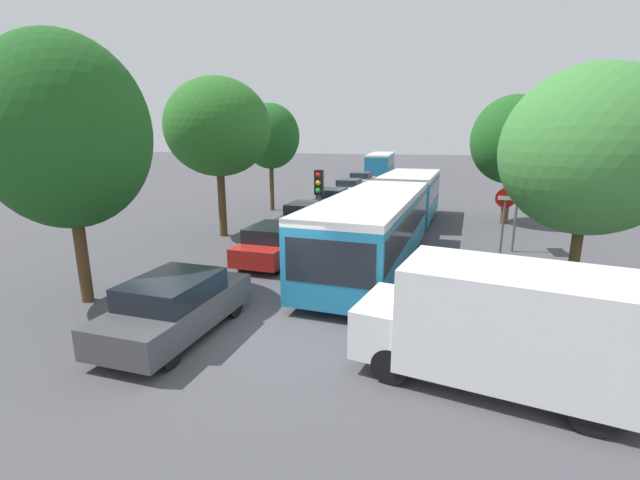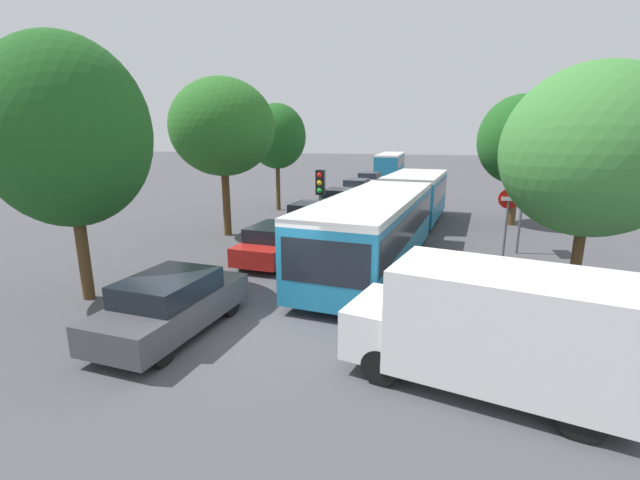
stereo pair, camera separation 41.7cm
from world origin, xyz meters
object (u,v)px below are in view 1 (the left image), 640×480
queued_car_graphite (176,306)px  tree_right_mid (514,142)px  tree_left_near (68,138)px  tree_left_far (270,138)px  queued_car_tan (306,216)px  tree_right_near (590,151)px  city_bus_rear (381,162)px  queued_car_green (333,199)px  articulated_bus (392,210)px  white_van (503,324)px  traffic_light (319,195)px  no_entry_sign (504,215)px  queued_car_silver (361,180)px  queued_car_white (349,188)px  tree_left_mid (218,127)px  queued_car_red (274,243)px  direction_sign_post (519,189)px

queued_car_graphite → tree_right_mid: tree_right_mid is taller
tree_left_near → tree_left_far: (-0.29, 15.82, -0.11)m
queued_car_tan → tree_right_near: 12.73m
tree_left_far → tree_right_mid: 13.74m
queued_car_graphite → tree_right_mid: (9.79, 15.97, 3.53)m
city_bus_rear → queued_car_green: size_ratio=2.89×
articulated_bus → white_van: size_ratio=3.35×
queued_car_green → tree_left_far: size_ratio=0.62×
traffic_light → no_entry_sign: size_ratio=1.21×
queued_car_green → queued_car_graphite: bearing=-175.9°
queued_car_green → queued_car_silver: bearing=3.2°
queued_car_white → tree_right_near: tree_right_near is taller
white_van → tree_left_mid: tree_left_mid is taller
queued_car_red → city_bus_rear: bearing=3.8°
queued_car_tan → white_van: (7.28, -12.32, 0.54)m
articulated_bus → queued_car_silver: size_ratio=4.20×
queued_car_tan → tree_right_mid: size_ratio=0.61×
queued_car_white → tree_left_mid: bearing=169.8°
queued_car_tan → no_entry_sign: bearing=-112.0°
traffic_light → direction_sign_post: size_ratio=0.94×
queued_car_white → tree_left_near: size_ratio=0.56×
articulated_bus → no_entry_sign: bearing=66.6°
queued_car_silver → direction_sign_post: size_ratio=1.18×
queued_car_white → tree_left_mid: (-3.49, -14.14, 4.26)m
white_van → direction_sign_post: bearing=-89.0°
city_bus_rear → queued_car_silver: city_bus_rear is taller
articulated_bus → queued_car_graphite: (-4.17, -10.15, -0.77)m
queued_car_white → traffic_light: 17.21m
tree_left_mid → direction_sign_post: bearing=0.9°
queued_car_red → tree_left_far: size_ratio=0.63×
traffic_light → tree_left_near: bearing=-45.1°
queued_car_red → direction_sign_post: size_ratio=1.15×
queued_car_white → tree_left_far: bearing=154.8°
city_bus_rear → queued_car_silver: (-0.12, -14.73, -0.71)m
tree_right_near → queued_car_graphite: bearing=-153.5°
queued_car_red → queued_car_graphite: bearing=-177.8°
tree_left_far → traffic_light: bearing=-61.0°
tree_right_near → queued_car_red: bearing=171.6°
queued_car_tan → tree_right_mid: (9.99, 4.02, 3.57)m
no_entry_sign → tree_left_far: 15.50m
tree_left_far → queued_car_green: bearing=13.2°
queued_car_tan → queued_car_silver: size_ratio=0.96×
tree_left_far → queued_car_silver: bearing=73.0°
articulated_bus → tree_right_mid: tree_right_mid is taller
articulated_bus → tree_left_far: tree_left_far is taller
tree_right_mid → tree_right_near: bearing=-90.0°
tree_right_near → articulated_bus: bearing=136.8°
queued_car_green → queued_car_white: bearing=3.6°
queued_car_green → tree_left_mid: (-3.48, -8.20, 4.27)m
queued_car_tan → tree_left_near: tree_left_near is taller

